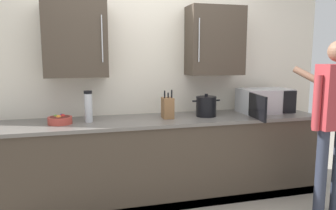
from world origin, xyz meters
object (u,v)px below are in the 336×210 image
fruit_bowl (60,120)px  microwave_oven (263,101)px  person_figure (333,113)px  thermos_flask (88,106)px  knife_block (168,108)px  stock_pot (206,106)px

fruit_bowl → microwave_oven: bearing=1.2°
fruit_bowl → person_figure: bearing=-16.6°
thermos_flask → microwave_oven: bearing=0.7°
knife_block → person_figure: (1.43, -0.77, 0.01)m
stock_pot → person_figure: 1.26m
microwave_oven → person_figure: (0.27, -0.80, -0.02)m
microwave_oven → fruit_bowl: microwave_oven is taller
microwave_oven → stock_pot: 0.73m
knife_block → person_figure: size_ratio=0.18×
microwave_oven → fruit_bowl: bearing=-178.8°
stock_pot → fruit_bowl: stock_pot is taller
microwave_oven → stock_pot: size_ratio=2.44×
stock_pot → knife_block: knife_block is taller
stock_pot → person_figure: bearing=-37.4°
knife_block → person_figure: person_figure is taller
microwave_oven → person_figure: bearing=-71.3°
microwave_oven → stock_pot: (-0.72, -0.04, -0.03)m
stock_pot → knife_block: (-0.44, 0.00, 0.00)m
stock_pot → knife_block: size_ratio=1.05×
microwave_oven → person_figure: 0.85m
fruit_bowl → person_figure: person_figure is taller
fruit_bowl → thermos_flask: bearing=4.2°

